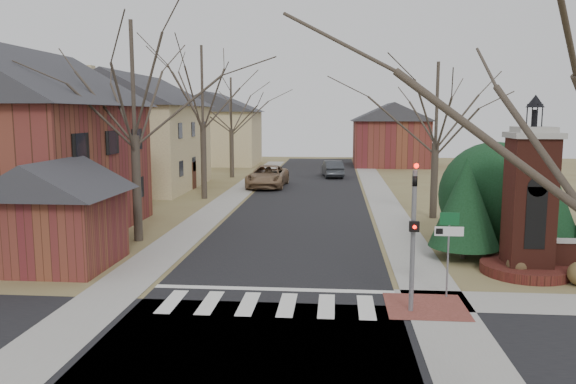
# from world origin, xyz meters

# --- Properties ---
(ground) EXTENTS (120.00, 120.00, 0.00)m
(ground) POSITION_xyz_m (0.00, 0.00, 0.00)
(ground) COLOR brown
(ground) RESTS_ON ground
(main_street) EXTENTS (8.00, 70.00, 0.01)m
(main_street) POSITION_xyz_m (0.00, 22.00, 0.01)
(main_street) COLOR black
(main_street) RESTS_ON ground
(cross_street) EXTENTS (120.00, 8.00, 0.01)m
(cross_street) POSITION_xyz_m (0.00, -3.00, 0.01)
(cross_street) COLOR black
(cross_street) RESTS_ON ground
(crosswalk_zone) EXTENTS (8.00, 2.20, 0.02)m
(crosswalk_zone) POSITION_xyz_m (0.00, 0.80, 0.01)
(crosswalk_zone) COLOR silver
(crosswalk_zone) RESTS_ON ground
(stop_bar) EXTENTS (8.00, 0.35, 0.02)m
(stop_bar) POSITION_xyz_m (0.00, 2.30, 0.01)
(stop_bar) COLOR silver
(stop_bar) RESTS_ON ground
(sidewalk_right_main) EXTENTS (2.00, 60.00, 0.02)m
(sidewalk_right_main) POSITION_xyz_m (5.20, 22.00, 0.01)
(sidewalk_right_main) COLOR gray
(sidewalk_right_main) RESTS_ON ground
(sidewalk_left) EXTENTS (2.00, 60.00, 0.02)m
(sidewalk_left) POSITION_xyz_m (-5.20, 22.00, 0.01)
(sidewalk_left) COLOR gray
(sidewalk_left) RESTS_ON ground
(curb_apron) EXTENTS (2.40, 2.40, 0.02)m
(curb_apron) POSITION_xyz_m (4.80, 1.00, 0.01)
(curb_apron) COLOR brown
(curb_apron) RESTS_ON ground
(traffic_signal_pole) EXTENTS (0.28, 0.41, 4.50)m
(traffic_signal_pole) POSITION_xyz_m (4.30, 0.57, 2.59)
(traffic_signal_pole) COLOR slate
(traffic_signal_pole) RESTS_ON ground
(sign_post) EXTENTS (0.90, 0.07, 2.75)m
(sign_post) POSITION_xyz_m (5.59, 1.99, 1.95)
(sign_post) COLOR slate
(sign_post) RESTS_ON ground
(brick_gate_monument) EXTENTS (3.20, 3.20, 6.47)m
(brick_gate_monument) POSITION_xyz_m (9.00, 4.99, 2.17)
(brick_gate_monument) COLOR #4D1F16
(brick_gate_monument) RESTS_ON ground
(house_brick_left) EXTENTS (9.80, 11.80, 9.42)m
(house_brick_left) POSITION_xyz_m (-13.01, 9.99, 4.66)
(house_brick_left) COLOR brown
(house_brick_left) RESTS_ON ground
(house_stucco_left) EXTENTS (9.80, 12.80, 9.28)m
(house_stucco_left) POSITION_xyz_m (-13.50, 27.00, 4.59)
(house_stucco_left) COLOR beige
(house_stucco_left) RESTS_ON ground
(garage_left) EXTENTS (4.80, 4.80, 4.29)m
(garage_left) POSITION_xyz_m (-8.52, 4.49, 2.24)
(garage_left) COLOR brown
(garage_left) RESTS_ON ground
(house_distant_left) EXTENTS (10.80, 8.80, 8.53)m
(house_distant_left) POSITION_xyz_m (-12.01, 48.00, 4.25)
(house_distant_left) COLOR beige
(house_distant_left) RESTS_ON ground
(house_distant_right) EXTENTS (8.80, 8.80, 7.30)m
(house_distant_right) POSITION_xyz_m (7.99, 47.99, 3.65)
(house_distant_right) COLOR brown
(house_distant_right) RESTS_ON ground
(evergreen_near) EXTENTS (2.80, 2.80, 4.10)m
(evergreen_near) POSITION_xyz_m (7.20, 7.00, 2.30)
(evergreen_near) COLOR #473D33
(evergreen_near) RESTS_ON ground
(evergreen_mid) EXTENTS (3.40, 3.40, 4.70)m
(evergreen_mid) POSITION_xyz_m (10.50, 8.20, 2.60)
(evergreen_mid) COLOR #473D33
(evergreen_mid) RESTS_ON ground
(evergreen_mass) EXTENTS (4.80, 4.80, 4.80)m
(evergreen_mass) POSITION_xyz_m (9.00, 9.50, 2.40)
(evergreen_mass) COLOR black
(evergreen_mass) RESTS_ON ground
(bare_tree_0) EXTENTS (8.05, 8.05, 11.15)m
(bare_tree_0) POSITION_xyz_m (-7.00, 9.00, 7.70)
(bare_tree_0) COLOR #473D33
(bare_tree_0) RESTS_ON ground
(bare_tree_1) EXTENTS (8.40, 8.40, 11.64)m
(bare_tree_1) POSITION_xyz_m (-7.00, 22.00, 8.03)
(bare_tree_1) COLOR #473D33
(bare_tree_1) RESTS_ON ground
(bare_tree_2) EXTENTS (7.35, 7.35, 10.19)m
(bare_tree_2) POSITION_xyz_m (-7.50, 35.00, 7.03)
(bare_tree_2) COLOR #473D33
(bare_tree_2) RESTS_ON ground
(bare_tree_3) EXTENTS (7.00, 7.00, 9.70)m
(bare_tree_3) POSITION_xyz_m (7.50, 16.00, 6.69)
(bare_tree_3) COLOR #473D33
(bare_tree_3) RESTS_ON ground
(pickup_truck) EXTENTS (3.03, 6.26, 1.72)m
(pickup_truck) POSITION_xyz_m (-3.40, 28.40, 0.86)
(pickup_truck) COLOR #89694A
(pickup_truck) RESTS_ON ground
(distant_car) EXTENTS (2.21, 4.82, 1.53)m
(distant_car) POSITION_xyz_m (1.70, 36.04, 0.77)
(distant_car) COLOR #373A3F
(distant_car) RESTS_ON ground
(dry_shrub_left) EXTENTS (0.81, 0.81, 0.81)m
(dry_shrub_left) POSITION_xyz_m (8.60, 4.60, 0.40)
(dry_shrub_left) COLOR brown
(dry_shrub_left) RESTS_ON ground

